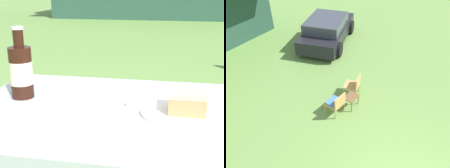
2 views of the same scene
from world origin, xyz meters
The scene contains 5 objects.
patio_table centered at (0.00, 0.00, 0.63)m, with size 0.90×0.67×0.70m.
cake_on_plate centered at (0.24, -0.01, 0.73)m, with size 0.22×0.22×0.08m.
cola_bottle_near centered at (-0.31, 0.05, 0.80)m, with size 0.08×0.08×0.25m.
fork centered at (0.18, -0.02, 0.71)m, with size 0.17×0.02×0.01m.
loose_bottle_cap centered at (0.07, 0.03, 0.71)m, with size 0.03×0.03×0.01m.
Camera 1 is at (0.19, -0.92, 1.08)m, focal length 50.00 mm.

